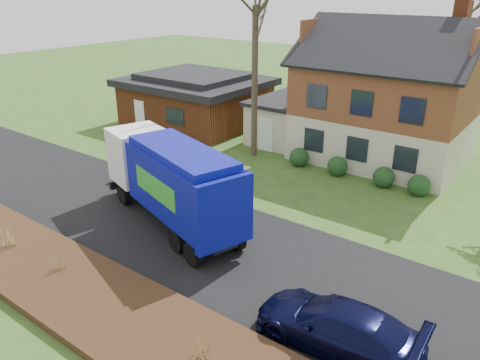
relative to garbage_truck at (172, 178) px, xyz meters
The scene contains 11 objects.
ground 2.89m from the garbage_truck, ahead, with size 120.00×120.00×0.00m, color #2D4E1A.
road 2.89m from the garbage_truck, ahead, with size 80.00×7.00×0.02m, color black.
mulch_verge 6.21m from the garbage_truck, 71.02° to the right, with size 80.00×3.50×0.30m, color black.
main_house 14.19m from the garbage_truck, 76.01° to the left, with size 12.95×8.95×9.26m.
ranch_house 16.26m from the garbage_truck, 128.37° to the left, with size 9.80×8.20×3.70m.
garbage_truck is the anchor object (origin of this frame).
silver_sedan 5.25m from the garbage_truck, 142.64° to the left, with size 1.50×4.31×1.42m, color #AAAEB2.
navy_wagon 9.42m from the garbage_truck, 16.21° to the right, with size 1.98×4.87×1.41m, color black.
grass_clump_west 6.63m from the garbage_truck, 122.90° to the right, with size 0.39×0.32×1.03m.
grass_clump_mid 5.48m from the garbage_truck, 95.76° to the right, with size 0.31×0.26×0.88m.
grass_clump_east 8.48m from the garbage_truck, 40.67° to the right, with size 0.32×0.27×0.81m.
Camera 1 is at (11.18, -12.50, 9.67)m, focal length 35.00 mm.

